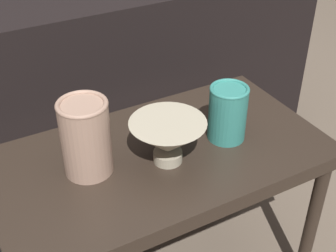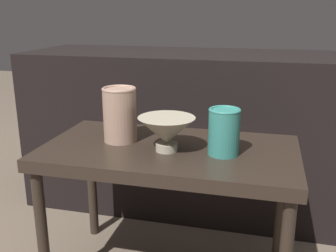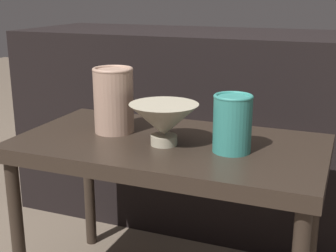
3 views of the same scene
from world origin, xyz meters
name	(u,v)px [view 2 (image 2 of 3)]	position (x,y,z in m)	size (l,w,h in m)	color
table	(169,162)	(0.00, 0.00, 0.42)	(0.81, 0.44, 0.48)	#2D231C
couch_backdrop	(199,131)	(0.00, 0.58, 0.36)	(1.56, 0.50, 0.72)	black
bowl	(168,131)	(0.00, -0.04, 0.54)	(0.18, 0.18, 0.11)	#B2A88E
vase_textured_left	(120,114)	(-0.17, 0.02, 0.57)	(0.11, 0.11, 0.18)	tan
vase_colorful_right	(224,131)	(0.17, -0.02, 0.55)	(0.10, 0.10, 0.14)	teal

